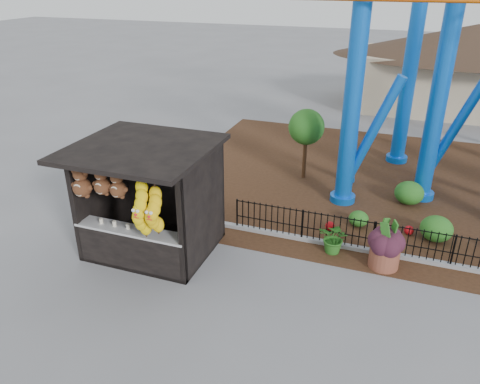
% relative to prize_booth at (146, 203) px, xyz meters
% --- Properties ---
extents(ground, '(120.00, 120.00, 0.00)m').
position_rel_prize_booth_xyz_m(ground, '(3.00, -0.90, -1.53)').
color(ground, slate).
rests_on(ground, ground).
extents(mulch_bed, '(18.00, 12.00, 0.02)m').
position_rel_prize_booth_xyz_m(mulch_bed, '(7.00, 7.10, -1.52)').
color(mulch_bed, '#331E11').
rests_on(mulch_bed, ground).
extents(curb, '(18.00, 0.18, 0.12)m').
position_rel_prize_booth_xyz_m(curb, '(7.00, 2.10, -1.47)').
color(curb, gray).
rests_on(curb, ground).
extents(prize_booth, '(3.50, 3.40, 3.12)m').
position_rel_prize_booth_xyz_m(prize_booth, '(0.00, 0.00, 0.00)').
color(prize_booth, black).
rests_on(prize_booth, ground).
extents(picket_fence, '(12.20, 0.06, 1.00)m').
position_rel_prize_booth_xyz_m(picket_fence, '(7.90, 2.10, -1.03)').
color(picket_fence, black).
rests_on(picket_fence, ground).
extents(terracotta_planter, '(1.04, 1.04, 0.65)m').
position_rel_prize_booth_xyz_m(terracotta_planter, '(6.13, 1.54, -1.21)').
color(terracotta_planter, brown).
rests_on(terracotta_planter, ground).
extents(planter_foliage, '(0.70, 0.70, 0.64)m').
position_rel_prize_booth_xyz_m(planter_foliage, '(6.13, 1.54, -0.57)').
color(planter_foliage, '#331421').
rests_on(planter_foliage, terracotta_planter).
extents(potted_plant, '(0.98, 0.91, 0.91)m').
position_rel_prize_booth_xyz_m(potted_plant, '(4.79, 1.77, -1.08)').
color(potted_plant, '#245C1B').
rests_on(potted_plant, ground).
extents(landscaping, '(8.45, 3.33, 0.77)m').
position_rel_prize_booth_xyz_m(landscaping, '(7.79, 4.58, -1.19)').
color(landscaping, '#245C1B').
rests_on(landscaping, mulch_bed).
extents(pavilion, '(15.00, 15.00, 4.80)m').
position_rel_prize_booth_xyz_m(pavilion, '(9.00, 19.10, 1.53)').
color(pavilion, '#BFAD8C').
rests_on(pavilion, ground).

